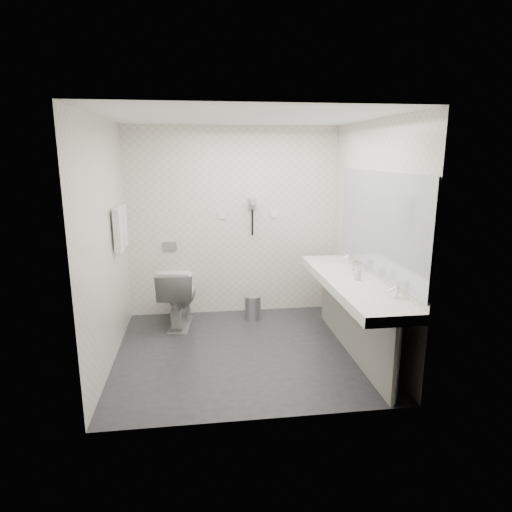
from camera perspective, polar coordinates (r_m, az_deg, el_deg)
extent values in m
plane|color=#28282D|center=(5.01, -1.51, -12.23)|extent=(2.80, 2.80, 0.00)
plane|color=white|center=(4.54, -1.70, 17.62)|extent=(2.80, 2.80, 0.00)
plane|color=white|center=(5.89, -2.95, 4.39)|extent=(2.80, 0.00, 2.80)
plane|color=white|center=(3.36, 0.76, -2.35)|extent=(2.80, 0.00, 2.80)
plane|color=white|center=(4.68, -18.91, 1.39)|extent=(0.00, 2.60, 2.60)
plane|color=white|center=(4.96, 14.73, 2.30)|extent=(0.00, 2.60, 2.60)
cube|color=white|center=(4.78, 12.25, -3.51)|extent=(0.55, 2.20, 0.10)
cube|color=gray|center=(4.93, 12.29, -8.24)|extent=(0.03, 2.15, 0.75)
cylinder|color=silver|center=(4.06, 17.77, -13.38)|extent=(0.06, 0.06, 0.75)
cylinder|color=silver|center=(5.86, 9.14, -4.59)|extent=(0.06, 0.06, 0.75)
cube|color=#B2BCC6|center=(4.74, 15.61, 4.21)|extent=(0.02, 2.20, 1.05)
ellipsoid|color=white|center=(4.20, 15.27, -5.55)|extent=(0.40, 0.31, 0.05)
ellipsoid|color=white|center=(5.36, 9.95, -1.19)|extent=(0.40, 0.31, 0.05)
cylinder|color=silver|center=(4.25, 17.77, -4.22)|extent=(0.04, 0.04, 0.15)
cylinder|color=silver|center=(5.40, 11.95, -0.19)|extent=(0.04, 0.04, 0.15)
imported|color=beige|center=(4.73, 13.06, -2.35)|extent=(0.06, 0.06, 0.12)
imported|color=beige|center=(4.89, 13.00, -1.96)|extent=(0.10, 0.10, 0.10)
cylinder|color=silver|center=(5.07, 13.20, -1.36)|extent=(0.08, 0.08, 0.11)
cylinder|color=silver|center=(5.10, 12.76, -1.29)|extent=(0.06, 0.06, 0.10)
imported|color=white|center=(5.65, -10.03, -5.12)|extent=(0.53, 0.83, 0.79)
cube|color=#B2B5BA|center=(5.92, -11.13, 1.25)|extent=(0.18, 0.02, 0.12)
cylinder|color=#B2B5BA|center=(5.87, -0.43, -6.73)|extent=(0.24, 0.24, 0.30)
cylinder|color=#B2B5BA|center=(5.81, -0.43, -5.26)|extent=(0.22, 0.22, 0.02)
cylinder|color=silver|center=(5.16, -17.46, 5.92)|extent=(0.02, 0.62, 0.02)
cube|color=white|center=(5.05, -17.44, 3.25)|extent=(0.07, 0.24, 0.48)
cube|color=white|center=(5.32, -16.95, 3.76)|extent=(0.07, 0.24, 0.48)
cube|color=#98969C|center=(5.85, -0.50, 6.82)|extent=(0.10, 0.04, 0.14)
cylinder|color=#98969C|center=(5.78, -0.41, 7.04)|extent=(0.08, 0.14, 0.08)
cylinder|color=black|center=(5.87, -0.47, 4.38)|extent=(0.02, 0.02, 0.35)
cube|color=white|center=(5.85, -4.42, 5.30)|extent=(0.09, 0.02, 0.09)
cube|color=white|center=(5.93, 2.38, 5.43)|extent=(0.09, 0.02, 0.09)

